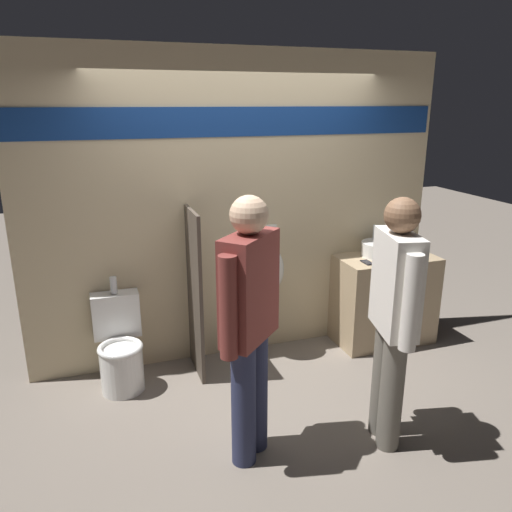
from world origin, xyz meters
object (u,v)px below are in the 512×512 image
Objects in this scene: sink_basin at (380,249)px; toilet at (120,349)px; urinal_near_counter at (263,269)px; person_with_lanyard at (249,321)px; cell_phone at (367,262)px; person_in_vest at (394,314)px.

sink_basin reaches higher than toilet.
urinal_near_counter is 1.39m from person_with_lanyard.
sink_basin reaches higher than cell_phone.
toilet is 0.51× the size of person_with_lanyard.
person_with_lanyard is (-0.93, 0.15, 0.02)m from person_in_vest.
person_with_lanyard reaches higher than person_in_vest.
urinal_near_counter is at bearing 5.07° from toilet.
person_in_vest is 0.98× the size of person_with_lanyard.
person_in_vest is at bearing -74.83° from urinal_near_counter.
person_with_lanyard is at bearing -144.36° from sink_basin.
toilet reaches higher than cell_phone.
cell_phone is (-0.23, -0.15, -0.06)m from sink_basin.
toilet is 2.22m from person_in_vest.
urinal_near_counter is 1.48m from person_in_vest.
sink_basin is at bearing 33.73° from cell_phone.
sink_basin is 0.28m from cell_phone.
cell_phone is 0.11× the size of urinal_near_counter.
cell_phone is 0.08× the size of person_in_vest.
person_with_lanyard reaches higher than toilet.
sink_basin is 0.21× the size of person_in_vest.
person_in_vest reaches higher than urinal_near_counter.
person_with_lanyard reaches higher than urinal_near_counter.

